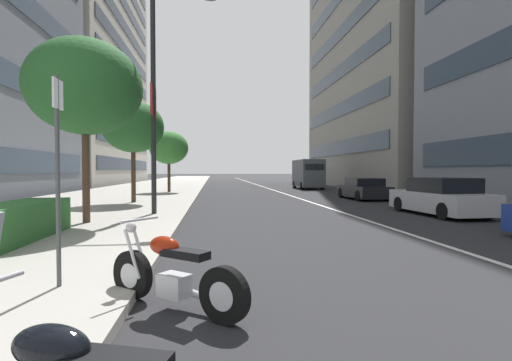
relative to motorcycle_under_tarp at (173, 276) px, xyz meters
The scene contains 12 objects.
sidewalk_right_plaza 27.89m from the motorcycle_under_tarp, 11.03° to the left, with size 160.00×9.62×0.15m, color #A39E93.
lane_centre_stripe 32.90m from the motorcycle_under_tarp, 10.18° to the right, with size 110.00×0.16×0.01m, color silver.
motorcycle_under_tarp is the anchor object (origin of this frame).
car_mid_block_traffic 12.99m from the motorcycle_under_tarp, 45.74° to the right, with size 4.53×2.03×1.46m.
car_far_down_avenue 19.63m from the motorcycle_under_tarp, 28.96° to the right, with size 4.25×2.00×1.28m.
delivery_van_ahead 32.25m from the motorcycle_under_tarp, 17.21° to the right, with size 5.33×2.21×2.76m.
parking_sign_by_curb 2.25m from the motorcycle_under_tarp, 67.55° to the left, with size 0.32×0.06×2.87m.
street_lamp_with_banners 10.63m from the motorcycle_under_tarp, ahead, with size 1.26×2.46×8.17m.
street_tree_mid_sidewalk 8.89m from the motorcycle_under_tarp, 24.77° to the left, with size 3.39×3.39×5.56m.
street_tree_far_plaza 15.57m from the motorcycle_under_tarp, 13.26° to the left, with size 3.03×3.03×5.06m.
street_tree_near_plaza_corner 24.26m from the motorcycle_under_tarp, ahead, with size 2.86×2.86×4.50m.
office_tower_far_right_block 55.47m from the motorcycle_under_tarp, 23.57° to the left, with size 31.35×20.40×31.95m.
Camera 1 is at (-2.13, 5.32, 1.74)m, focal length 26.56 mm.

